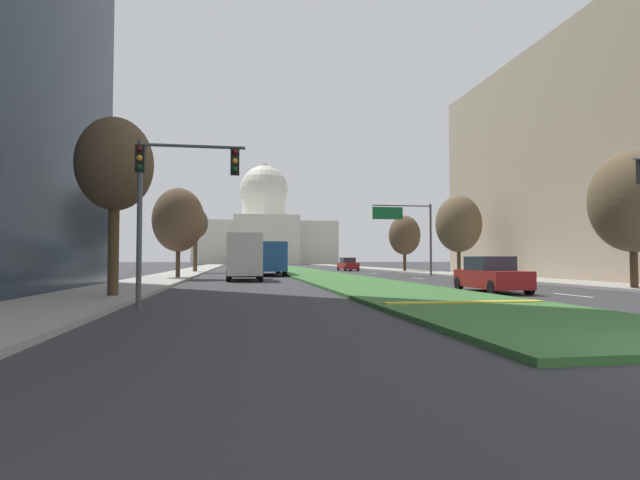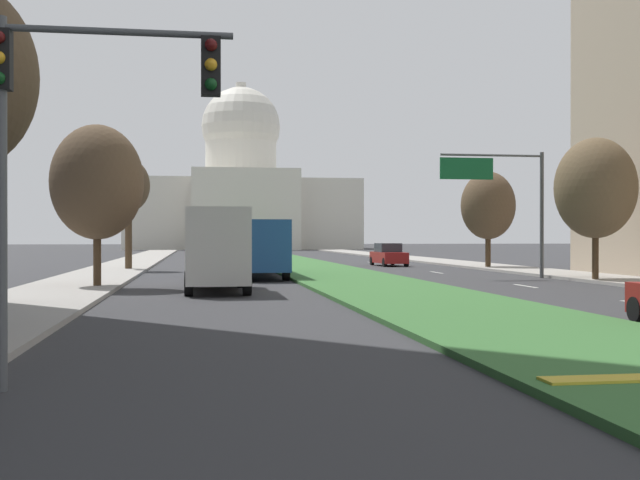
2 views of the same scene
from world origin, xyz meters
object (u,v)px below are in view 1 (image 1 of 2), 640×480
object	(u,v)px
traffic_light_near_left	(168,185)
capitol_building	(264,232)
street_tree_right_mid	(458,224)
street_tree_left_far	(195,224)
street_tree_left_near	(115,166)
sedan_far_horizon	(261,263)
street_tree_right_far	(404,235)
sedan_midblock	(241,267)
city_bus	(269,256)
overhead_guide_sign	(409,224)
box_truck_delivery	(244,256)
sedan_lead_stopped	(491,275)
sedan_distant	(348,265)
street_tree_right_near	(632,202)
street_tree_left_mid	(178,220)

from	to	relation	value
traffic_light_near_left	capitol_building	bearing A→B (deg)	85.84
street_tree_right_mid	street_tree_left_far	size ratio (longest dim) A/B	0.97
street_tree_left_near	sedan_far_horizon	world-z (taller)	street_tree_left_near
street_tree_right_far	sedan_midblock	xyz separation A→B (m)	(-18.50, -11.10, -3.38)
city_bus	street_tree_left_far	bearing A→B (deg)	132.32
sedan_midblock	city_bus	world-z (taller)	city_bus
overhead_guide_sign	box_truck_delivery	xyz separation A→B (m)	(-14.75, -7.67, -2.97)
street_tree_left_far	sedan_lead_stopped	xyz separation A→B (m)	(15.90, -33.57, -4.46)
street_tree_left_far	sedan_midblock	world-z (taller)	street_tree_left_far
capitol_building	sedan_distant	distance (m)	82.50
overhead_guide_sign	street_tree_right_near	distance (m)	22.09
sedan_lead_stopped	street_tree_right_near	bearing A→B (deg)	-0.13
street_tree_left_mid	street_tree_right_mid	world-z (taller)	street_tree_right_mid
sedan_lead_stopped	sedan_far_horizon	bearing A→B (deg)	99.23
street_tree_right_near	capitol_building	bearing A→B (deg)	95.46
city_bus	street_tree_right_near	bearing A→B (deg)	-58.12
street_tree_right_near	street_tree_left_mid	distance (m)	28.32
traffic_light_near_left	street_tree_right_mid	distance (m)	30.73
street_tree_left_near	sedan_lead_stopped	distance (m)	16.51
traffic_light_near_left	sedan_far_horizon	world-z (taller)	traffic_light_near_left
street_tree_right_near	sedan_far_horizon	size ratio (longest dim) A/B	1.54
capitol_building	traffic_light_near_left	world-z (taller)	capitol_building
street_tree_left_far	sedan_far_horizon	size ratio (longest dim) A/B	1.60
street_tree_left_far	sedan_far_horizon	world-z (taller)	street_tree_left_far
street_tree_left_mid	sedan_midblock	xyz separation A→B (m)	(4.54, 5.55, -3.55)
capitol_building	overhead_guide_sign	world-z (taller)	capitol_building
traffic_light_near_left	street_tree_right_mid	bearing A→B (deg)	48.62
overhead_guide_sign	street_tree_left_far	size ratio (longest dim) A/B	0.93
sedan_lead_stopped	sedan_midblock	distance (m)	24.72
traffic_light_near_left	city_bus	world-z (taller)	traffic_light_near_left
street_tree_right_mid	sedan_far_horizon	bearing A→B (deg)	115.19
capitol_building	box_truck_delivery	size ratio (longest dim) A/B	6.04
city_bus	sedan_lead_stopped	bearing A→B (deg)	-71.50
street_tree_left_near	city_bus	world-z (taller)	street_tree_left_near
traffic_light_near_left	street_tree_right_mid	world-z (taller)	street_tree_right_mid
traffic_light_near_left	street_tree_right_near	bearing A→B (deg)	13.55
sedan_distant	box_truck_delivery	bearing A→B (deg)	-117.31
traffic_light_near_left	sedan_lead_stopped	distance (m)	14.65
overhead_guide_sign	street_tree_right_near	bearing A→B (deg)	-81.00
capitol_building	city_bus	bearing A→B (deg)	-92.55
street_tree_right_mid	sedan_midblock	size ratio (longest dim) A/B	1.48
city_bus	capitol_building	bearing A→B (deg)	87.45
overhead_guide_sign	street_tree_right_mid	bearing A→B (deg)	-51.26
street_tree_right_far	sedan_far_horizon	distance (m)	23.07
traffic_light_near_left	sedan_midblock	distance (m)	27.36
overhead_guide_sign	street_tree_left_far	xyz separation A→B (m)	(-19.77, 11.77, 0.58)
street_tree_left_far	sedan_distant	bearing A→B (deg)	17.56
street_tree_left_near	sedan_distant	world-z (taller)	street_tree_left_near
traffic_light_near_left	sedan_far_horizon	xyz separation A→B (m)	(5.30, 54.96, -2.95)
street_tree_left_near	street_tree_right_near	xyz separation A→B (m)	(23.22, 1.29, -0.78)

